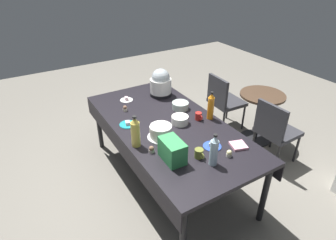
% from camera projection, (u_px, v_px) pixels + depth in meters
% --- Properties ---
extents(ground, '(9.00, 9.00, 0.00)m').
position_uv_depth(ground, '(168.00, 177.00, 3.44)').
color(ground, slate).
extents(potluck_table, '(2.20, 1.10, 0.75)m').
position_uv_depth(potluck_table, '(168.00, 129.00, 3.09)').
color(potluck_table, black).
rests_on(potluck_table, ground).
extents(frosted_layer_cake, '(0.27, 0.27, 0.14)m').
position_uv_depth(frosted_layer_cake, '(161.00, 132.00, 2.80)').
color(frosted_layer_cake, silver).
rests_on(frosted_layer_cake, potluck_table).
extents(slow_cooker, '(0.28, 0.28, 0.36)m').
position_uv_depth(slow_cooker, '(161.00, 83.00, 3.60)').
color(slow_cooker, black).
rests_on(slow_cooker, potluck_table).
extents(glass_salad_bowl, '(0.20, 0.20, 0.08)m').
position_uv_depth(glass_salad_bowl, '(180.00, 106.00, 3.34)').
color(glass_salad_bowl, '#B2C6BC').
rests_on(glass_salad_bowl, potluck_table).
extents(ceramic_snack_bowl, '(0.18, 0.18, 0.09)m').
position_uv_depth(ceramic_snack_bowl, '(180.00, 120.00, 3.05)').
color(ceramic_snack_bowl, silver).
rests_on(ceramic_snack_bowl, potluck_table).
extents(dessert_plate_white, '(0.16, 0.16, 0.05)m').
position_uv_depth(dessert_plate_white, '(126.00, 100.00, 3.54)').
color(dessert_plate_white, white).
rests_on(dessert_plate_white, potluck_table).
extents(dessert_plate_teal, '(0.18, 0.18, 0.04)m').
position_uv_depth(dessert_plate_teal, '(128.00, 124.00, 3.04)').
color(dessert_plate_teal, teal).
rests_on(dessert_plate_teal, potluck_table).
extents(dessert_plate_cobalt, '(0.18, 0.18, 0.04)m').
position_uv_depth(dessert_plate_cobalt, '(212.00, 146.00, 2.69)').
color(dessert_plate_cobalt, '#2D4CB2').
rests_on(dessert_plate_cobalt, potluck_table).
extents(cupcake_rose, '(0.05, 0.05, 0.07)m').
position_uv_depth(cupcake_rose, '(125.00, 108.00, 3.30)').
color(cupcake_rose, beige).
rests_on(cupcake_rose, potluck_table).
extents(cupcake_lemon, '(0.05, 0.05, 0.07)m').
position_uv_depth(cupcake_lemon, '(229.00, 154.00, 2.55)').
color(cupcake_lemon, beige).
rests_on(cupcake_lemon, potluck_table).
extents(cupcake_berry, '(0.05, 0.05, 0.07)m').
position_uv_depth(cupcake_berry, '(151.00, 149.00, 2.60)').
color(cupcake_berry, beige).
rests_on(cupcake_berry, potluck_table).
extents(soda_bottle_orange_juice, '(0.07, 0.07, 0.32)m').
position_uv_depth(soda_bottle_orange_juice, '(211.00, 106.00, 3.09)').
color(soda_bottle_orange_juice, orange).
rests_on(soda_bottle_orange_juice, potluck_table).
extents(soda_bottle_water, '(0.07, 0.07, 0.31)m').
position_uv_depth(soda_bottle_water, '(214.00, 151.00, 2.40)').
color(soda_bottle_water, silver).
rests_on(soda_bottle_water, potluck_table).
extents(soda_bottle_ginger_ale, '(0.09, 0.09, 0.32)m').
position_uv_depth(soda_bottle_ginger_ale, '(135.00, 132.00, 2.64)').
color(soda_bottle_ginger_ale, gold).
rests_on(soda_bottle_ginger_ale, potluck_table).
extents(coffee_mug_red, '(0.11, 0.07, 0.08)m').
position_uv_depth(coffee_mug_red, '(199.00, 116.00, 3.12)').
color(coffee_mug_red, '#B2231E').
rests_on(coffee_mug_red, potluck_table).
extents(coffee_mug_olive, '(0.12, 0.08, 0.09)m').
position_uv_depth(coffee_mug_olive, '(199.00, 153.00, 2.53)').
color(coffee_mug_olive, olive).
rests_on(coffee_mug_olive, potluck_table).
extents(soda_carton, '(0.27, 0.17, 0.20)m').
position_uv_depth(soda_carton, '(172.00, 150.00, 2.48)').
color(soda_carton, '#338C4C').
rests_on(soda_carton, potluck_table).
extents(paper_napkin_stack, '(0.18, 0.18, 0.02)m').
position_uv_depth(paper_napkin_stack, '(238.00, 145.00, 2.69)').
color(paper_napkin_stack, pink).
rests_on(paper_napkin_stack, potluck_table).
extents(maroon_chair_left, '(0.46, 0.46, 0.85)m').
position_uv_depth(maroon_chair_left, '(223.00, 99.00, 4.17)').
color(maroon_chair_left, '#333338').
rests_on(maroon_chair_left, ground).
extents(maroon_chair_right, '(0.45, 0.45, 0.85)m').
position_uv_depth(maroon_chair_right, '(275.00, 129.00, 3.46)').
color(maroon_chair_right, '#333338').
rests_on(maroon_chair_right, ground).
extents(round_cafe_table, '(0.60, 0.60, 0.72)m').
position_uv_depth(round_cafe_table, '(260.00, 109.00, 3.89)').
color(round_cafe_table, '#473323').
rests_on(round_cafe_table, ground).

